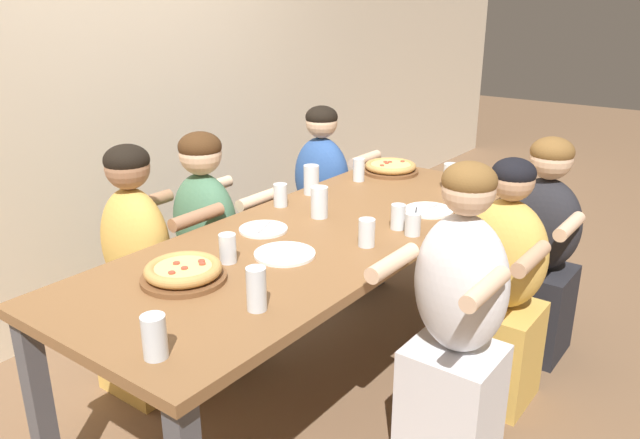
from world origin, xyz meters
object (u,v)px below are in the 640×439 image
Objects in this scene: drinking_glass_i at (311,180)px; diner_near_center at (457,329)px; empty_plate_a at (285,254)px; drinking_glass_c at (398,217)px; pizza_board_main at (390,168)px; diner_near_right at (538,258)px; diner_far_right at (322,207)px; drinking_glass_a at (450,178)px; pizza_board_second at (183,272)px; drinking_glass_b at (319,202)px; empty_plate_c at (429,210)px; drinking_glass_d at (367,234)px; drinking_glass_e at (228,250)px; empty_plate_b at (263,229)px; drinking_glass_j at (257,292)px; drinking_glass_g at (154,337)px; diner_far_center at (208,254)px; drinking_glass_f at (359,171)px; drinking_glass_h at (280,195)px; diner_far_midleft at (141,283)px; diner_near_midright at (500,296)px; cocktail_glass_blue at (413,225)px.

diner_near_center reaches higher than drinking_glass_i.
empty_plate_a is 0.55m from drinking_glass_c.
diner_near_right is (-0.06, -0.89, -0.30)m from pizza_board_main.
diner_far_right is at bearing 53.03° from drinking_glass_c.
drinking_glass_c is at bearing -173.50° from drinking_glass_a.
drinking_glass_i is at bearing 13.49° from pizza_board_second.
drinking_glass_b is (0.81, 0.02, 0.04)m from pizza_board_second.
empty_plate_c is 0.51m from drinking_glass_b.
drinking_glass_d is (-0.90, -0.07, -0.01)m from drinking_glass_a.
empty_plate_c is at bearing -168.43° from drinking_glass_a.
drinking_glass_e is (-1.35, 0.25, -0.01)m from drinking_glass_a.
empty_plate_b is at bearing -164.15° from drinking_glass_i.
pizza_board_second is 0.55m from empty_plate_b.
drinking_glass_j is at bearing -155.98° from drinking_glass_b.
diner_far_right is at bearing 24.21° from drinking_glass_g.
drinking_glass_e is at bearing 143.55° from empty_plate_a.
diner_near_center is (0.27, -0.60, -0.25)m from empty_plate_a.
drinking_glass_a is at bearing -10.63° from drinking_glass_e.
drinking_glass_c is 0.97× the size of drinking_glass_e.
drinking_glass_c is 1.00m from diner_far_center.
empty_plate_c is 2.08× the size of drinking_glass_c.
drinking_glass_b is at bearing 24.02° from drinking_glass_j.
pizza_board_main is at bearing 1.95° from empty_plate_b.
drinking_glass_f is 0.10× the size of diner_near_center.
drinking_glass_h is 0.75m from diner_far_midleft.
pizza_board_main is 0.26× the size of diner_near_center.
drinking_glass_e is (-0.17, 0.13, 0.04)m from empty_plate_a.
drinking_glass_c is at bearing -1.26° from drinking_glass_g.
drinking_glass_c and drinking_glass_h have the same top height.
drinking_glass_d is at bearing -36.23° from empty_plate_a.
drinking_glass_g is at bearing 174.37° from drinking_glass_j.
drinking_glass_e reaches higher than pizza_board_second.
drinking_glass_g is at bearing 73.66° from diner_near_midright.
diner_far_midleft is (-0.67, 0.91, -0.31)m from drinking_glass_c.
diner_far_center is at bearing 122.47° from drinking_glass_h.
drinking_glass_g is at bearing -167.37° from pizza_board_main.
drinking_glass_c is at bearing -21.29° from empty_plate_a.
empty_plate_b is 0.18× the size of diner_far_right.
diner_near_center reaches higher than drinking_glass_j.
empty_plate_c is at bearing -134.30° from pizza_board_main.
drinking_glass_c is 0.76m from drinking_glass_e.
drinking_glass_b is at bearing 45.56° from diner_near_right.
diner_near_right is at bearing -90.00° from diner_near_center.
drinking_glass_b is 0.35m from drinking_glass_i.
drinking_glass_f is at bearing 108.06° from drinking_glass_a.
diner_near_midright reaches higher than drinking_glass_f.
drinking_glass_j is at bearing -158.94° from drinking_glass_f.
diner_near_right is 0.97× the size of diner_far_midleft.
diner_near_center is at bearing -123.94° from cocktail_glass_blue.
empty_plate_c is 1.09m from diner_far_center.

